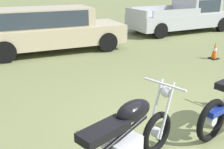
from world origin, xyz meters
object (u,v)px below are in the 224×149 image
(motorcycle_black, at_px, (123,142))
(car_beige, at_px, (47,26))
(pickup_truck_silver, at_px, (186,15))
(traffic_cone, at_px, (215,51))

(motorcycle_black, distance_m, car_beige, 6.40)
(motorcycle_black, xyz_separation_m, car_beige, (0.92, 6.33, 0.35))
(motorcycle_black, distance_m, pickup_truck_silver, 10.26)
(pickup_truck_silver, height_order, traffic_cone, pickup_truck_silver)
(car_beige, xyz_separation_m, pickup_truck_silver, (6.62, 0.63, -0.08))
(motorcycle_black, relative_size, pickup_truck_silver, 0.40)
(car_beige, relative_size, traffic_cone, 8.91)
(motorcycle_black, distance_m, traffic_cone, 5.90)
(traffic_cone, bearing_deg, motorcycle_black, -148.94)
(motorcycle_black, height_order, car_beige, car_beige)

